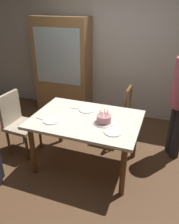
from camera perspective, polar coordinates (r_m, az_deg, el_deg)
ground at (r=3.42m, az=-0.81°, el=-12.81°), size 6.40×6.40×0.00m
back_wall at (r=4.51m, az=7.73°, el=15.16°), size 6.40×0.10×2.60m
dining_table at (r=3.05m, az=-0.88°, el=-3.14°), size 1.43×1.00×0.76m
birthday_cake at (r=2.87m, az=3.63°, el=-1.90°), size 0.28×0.28×0.17m
plate_near_celebrant at (r=2.97m, az=-9.55°, el=-2.14°), size 0.22×0.22×0.01m
plate_far_side at (r=3.21m, az=-0.67°, el=0.51°), size 0.22×0.22×0.01m
plate_near_guest at (r=2.70m, az=5.94°, el=-5.01°), size 0.22×0.22×0.01m
fork_near_celebrant at (r=3.04m, az=-12.23°, el=-1.72°), size 0.18×0.04×0.01m
fork_far_side at (r=3.26m, az=-3.33°, el=0.85°), size 0.18×0.02×0.01m
chair_spindle_back at (r=3.78m, az=6.88°, el=-0.62°), size 0.45×0.45×0.95m
chair_upholstered at (r=3.59m, az=-17.72°, el=-1.98°), size 0.47×0.47×0.95m
china_cabinet at (r=4.68m, az=-6.70°, el=11.24°), size 1.10×0.45×1.90m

